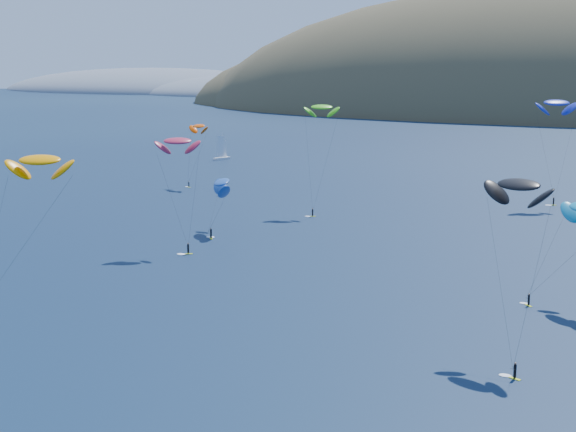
% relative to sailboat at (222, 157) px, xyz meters
% --- Properties ---
extents(headland, '(460.00, 250.00, 60.00)m').
position_rel_sailboat_xyz_m(headland, '(-363.83, 538.75, -4.25)').
color(headland, slate).
rests_on(headland, ground).
extents(sailboat, '(8.48, 7.67, 10.12)m').
position_rel_sailboat_xyz_m(sailboat, '(0.00, 0.00, 0.00)').
color(sailboat, silver).
rests_on(sailboat, ground).
extents(kitesurfer_1, '(8.19, 7.71, 19.70)m').
position_rel_sailboat_xyz_m(kitesurfer_1, '(24.65, -57.76, 16.70)').
color(kitesurfer_1, '#CCE018').
rests_on(kitesurfer_1, ground).
extents(kitesurfer_2, '(11.07, 13.34, 25.25)m').
position_rel_sailboat_xyz_m(kitesurfer_2, '(65.39, -171.01, 21.70)').
color(kitesurfer_2, '#CCE018').
rests_on(kitesurfer_2, ground).
extents(kitesurfer_3, '(9.00, 13.14, 27.70)m').
position_rel_sailboat_xyz_m(kitesurfer_3, '(71.98, -78.80, 24.47)').
color(kitesurfer_3, '#CCE018').
rests_on(kitesurfer_3, ground).
extents(kitesurfer_4, '(11.50, 9.50, 28.92)m').
position_rel_sailboat_xyz_m(kitesurfer_4, '(123.00, -45.67, 25.07)').
color(kitesurfer_4, '#CCE018').
rests_on(kitesurfer_4, ground).
extents(kitesurfer_7, '(10.08, 15.73, 23.92)m').
position_rel_sailboat_xyz_m(kitesurfer_7, '(130.89, -157.62, 20.44)').
color(kitesurfer_7, '#CCE018').
rests_on(kitesurfer_7, ground).
extents(kitesurfer_9, '(9.82, 8.89, 23.63)m').
position_rel_sailboat_xyz_m(kitesurfer_9, '(61.73, -128.10, 20.33)').
color(kitesurfer_9, '#CCE018').
rests_on(kitesurfer_9, ground).
extents(kitesurfer_10, '(9.98, 14.51, 13.61)m').
position_rel_sailboat_xyz_m(kitesurfer_10, '(61.66, -110.69, 9.82)').
color(kitesurfer_10, '#CCE018').
rests_on(kitesurfer_10, ground).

